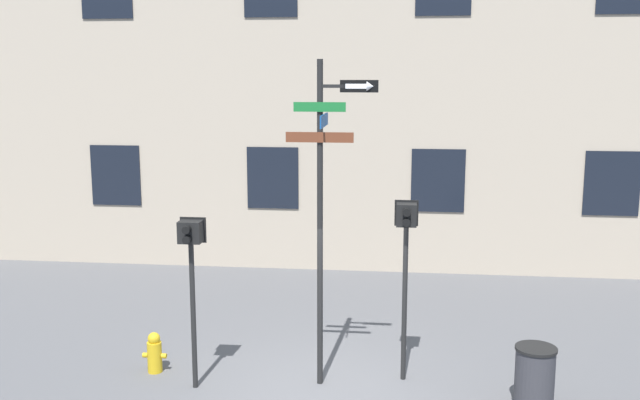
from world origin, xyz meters
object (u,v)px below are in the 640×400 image
at_px(fire_hydrant, 155,353).
at_px(trash_bin, 535,378).
at_px(pedestrian_signal_right, 406,244).
at_px(street_sign_pole, 324,197).
at_px(pedestrian_signal_left, 191,257).

relative_size(fire_hydrant, trash_bin, 0.72).
relative_size(pedestrian_signal_right, fire_hydrant, 4.28).
bearing_deg(street_sign_pole, trash_bin, -9.13).
distance_m(pedestrian_signal_left, pedestrian_signal_right, 3.29).
distance_m(pedestrian_signal_right, trash_bin, 2.70).
distance_m(fire_hydrant, trash_bin, 5.95).
xyz_separation_m(pedestrian_signal_left, trash_bin, (5.10, -0.14, -1.62)).
relative_size(pedestrian_signal_left, trash_bin, 2.84).
relative_size(pedestrian_signal_left, pedestrian_signal_right, 0.93).
bearing_deg(trash_bin, street_sign_pole, 170.87).
height_order(street_sign_pole, pedestrian_signal_left, street_sign_pole).
bearing_deg(pedestrian_signal_left, fire_hydrant, 149.15).
bearing_deg(pedestrian_signal_left, trash_bin, -1.60).
xyz_separation_m(fire_hydrant, trash_bin, (5.92, -0.63, 0.15)).
distance_m(street_sign_pole, trash_bin, 4.04).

